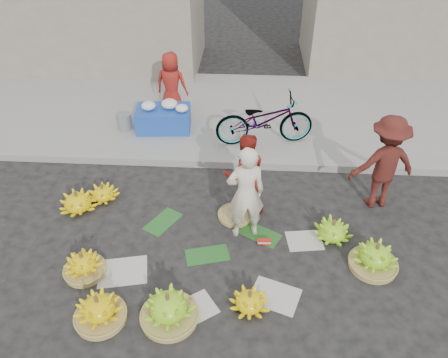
# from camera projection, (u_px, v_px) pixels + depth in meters

# --- Properties ---
(ground) EXTENTS (80.00, 80.00, 0.00)m
(ground) POSITION_uv_depth(u_px,v_px,m) (215.00, 246.00, 6.77)
(ground) COLOR black
(ground) RESTS_ON ground
(curb) EXTENTS (40.00, 0.25, 0.15)m
(curb) POSITION_uv_depth(u_px,v_px,m) (224.00, 162.00, 8.49)
(curb) COLOR gray
(curb) RESTS_ON ground
(sidewalk) EXTENTS (40.00, 4.00, 0.12)m
(sidewalk) POSITION_uv_depth(u_px,v_px,m) (229.00, 112.00, 10.18)
(sidewalk) COLOR gray
(sidewalk) RESTS_ON ground
(newspaper_scatter) EXTENTS (3.20, 1.80, 0.00)m
(newspaper_scatter) POSITION_uv_depth(u_px,v_px,m) (210.00, 287.00, 6.13)
(newspaper_scatter) COLOR beige
(newspaper_scatter) RESTS_ON ground
(banana_leaves) EXTENTS (2.00, 1.00, 0.00)m
(banana_leaves) POSITION_uv_depth(u_px,v_px,m) (210.00, 236.00, 6.93)
(banana_leaves) COLOR #1B521C
(banana_leaves) RESTS_ON ground
(banana_bunch_0) EXTENTS (0.59, 0.59, 0.42)m
(banana_bunch_0) POSITION_uv_depth(u_px,v_px,m) (83.00, 265.00, 6.23)
(banana_bunch_0) COLOR olive
(banana_bunch_0) RESTS_ON ground
(banana_bunch_1) EXTENTS (0.77, 0.77, 0.46)m
(banana_bunch_1) POSITION_uv_depth(u_px,v_px,m) (99.00, 310.00, 5.59)
(banana_bunch_1) COLOR olive
(banana_bunch_1) RESTS_ON ground
(banana_bunch_2) EXTENTS (0.84, 0.84, 0.50)m
(banana_bunch_2) POSITION_uv_depth(u_px,v_px,m) (169.00, 308.00, 5.58)
(banana_bunch_2) COLOR olive
(banana_bunch_2) RESTS_ON ground
(banana_bunch_3) EXTENTS (0.58, 0.58, 0.33)m
(banana_bunch_3) POSITION_uv_depth(u_px,v_px,m) (250.00, 301.00, 5.77)
(banana_bunch_3) COLOR yellow
(banana_bunch_3) RESTS_ON ground
(banana_bunch_4) EXTENTS (0.69, 0.69, 0.47)m
(banana_bunch_4) POSITION_uv_depth(u_px,v_px,m) (375.00, 257.00, 6.31)
(banana_bunch_4) COLOR olive
(banana_bunch_4) RESTS_ON ground
(banana_bunch_5) EXTENTS (0.72, 0.72, 0.37)m
(banana_bunch_5) POSITION_uv_depth(u_px,v_px,m) (333.00, 230.00, 6.82)
(banana_bunch_5) COLOR #71C61C
(banana_bunch_5) RESTS_ON ground
(banana_bunch_6) EXTENTS (0.83, 0.83, 0.39)m
(banana_bunch_6) POSITION_uv_depth(u_px,v_px,m) (77.00, 202.00, 7.37)
(banana_bunch_6) COLOR yellow
(banana_bunch_6) RESTS_ON ground
(banana_bunch_7) EXTENTS (0.52, 0.52, 0.32)m
(banana_bunch_7) POSITION_uv_depth(u_px,v_px,m) (103.00, 193.00, 7.61)
(banana_bunch_7) COLOR yellow
(banana_bunch_7) RESTS_ON ground
(basket_spare) EXTENTS (0.59, 0.59, 0.06)m
(basket_spare) POSITION_uv_depth(u_px,v_px,m) (235.00, 215.00, 7.29)
(basket_spare) COLOR olive
(basket_spare) RESTS_ON ground
(incense_stack) EXTENTS (0.21, 0.08, 0.09)m
(incense_stack) POSITION_uv_depth(u_px,v_px,m) (264.00, 242.00, 6.78)
(incense_stack) COLOR red
(incense_stack) RESTS_ON ground
(vendor_cream) EXTENTS (0.66, 0.51, 1.62)m
(vendor_cream) POSITION_uv_depth(u_px,v_px,m) (246.00, 193.00, 6.53)
(vendor_cream) COLOR beige
(vendor_cream) RESTS_ON ground
(vendor_red) EXTENTS (0.81, 0.69, 1.46)m
(vendor_red) POSITION_uv_depth(u_px,v_px,m) (245.00, 175.00, 7.04)
(vendor_red) COLOR #A12318
(vendor_red) RESTS_ON ground
(man_striped) EXTENTS (1.19, 0.83, 1.68)m
(man_striped) POSITION_uv_depth(u_px,v_px,m) (384.00, 163.00, 7.11)
(man_striped) COLOR maroon
(man_striped) RESTS_ON ground
(flower_table) EXTENTS (1.18, 0.79, 0.66)m
(flower_table) POSITION_uv_depth(u_px,v_px,m) (164.00, 117.00, 9.27)
(flower_table) COLOR #183EA0
(flower_table) RESTS_ON sidewalk
(grey_bucket) EXTENTS (0.31, 0.31, 0.35)m
(grey_bucket) POSITION_uv_depth(u_px,v_px,m) (124.00, 121.00, 9.32)
(grey_bucket) COLOR slate
(grey_bucket) RESTS_ON sidewalk
(flower_vendor) EXTENTS (0.77, 0.57, 1.43)m
(flower_vendor) POSITION_uv_depth(u_px,v_px,m) (172.00, 84.00, 9.54)
(flower_vendor) COLOR #A12318
(flower_vendor) RESTS_ON sidewalk
(bicycle) EXTENTS (1.01, 2.05, 1.03)m
(bicycle) POSITION_uv_depth(u_px,v_px,m) (265.00, 120.00, 8.68)
(bicycle) COLOR gray
(bicycle) RESTS_ON sidewalk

